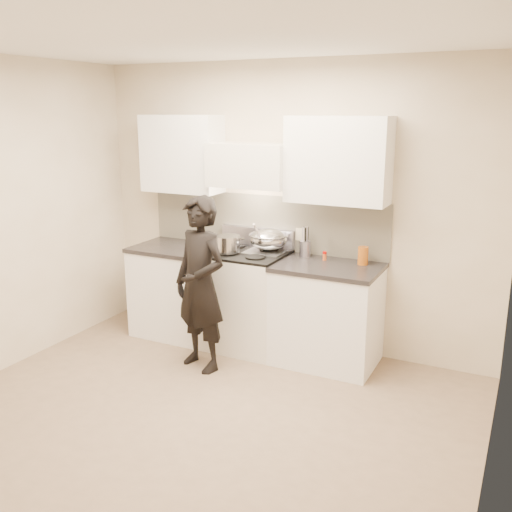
{
  "coord_description": "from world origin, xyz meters",
  "views": [
    {
      "loc": [
        2.1,
        -3.21,
        2.26
      ],
      "look_at": [
        -0.0,
        1.05,
        1.03
      ],
      "focal_mm": 40.0,
      "sensor_mm": 36.0,
      "label": 1
    }
  ],
  "objects_px": {
    "wok": "(269,239)",
    "person": "(200,284)",
    "counter_right": "(327,314)",
    "stove": "(245,299)",
    "utensil_crock": "(305,247)"
  },
  "relations": [
    {
      "from": "stove",
      "to": "wok",
      "type": "bearing_deg",
      "value": 36.03
    },
    {
      "from": "person",
      "to": "utensil_crock",
      "type": "bearing_deg",
      "value": 67.28
    },
    {
      "from": "utensil_crock",
      "to": "person",
      "type": "distance_m",
      "value": 1.05
    },
    {
      "from": "utensil_crock",
      "to": "person",
      "type": "height_order",
      "value": "person"
    },
    {
      "from": "counter_right",
      "to": "wok",
      "type": "relative_size",
      "value": 1.99
    },
    {
      "from": "counter_right",
      "to": "person",
      "type": "relative_size",
      "value": 0.59
    },
    {
      "from": "wok",
      "to": "person",
      "type": "distance_m",
      "value": 0.84
    },
    {
      "from": "stove",
      "to": "utensil_crock",
      "type": "relative_size",
      "value": 3.44
    },
    {
      "from": "wok",
      "to": "person",
      "type": "relative_size",
      "value": 0.3
    },
    {
      "from": "utensil_crock",
      "to": "stove",
      "type": "bearing_deg",
      "value": -160.07
    },
    {
      "from": "wok",
      "to": "utensil_crock",
      "type": "bearing_deg",
      "value": 9.67
    },
    {
      "from": "utensil_crock",
      "to": "wok",
      "type": "bearing_deg",
      "value": -170.33
    },
    {
      "from": "person",
      "to": "stove",
      "type": "bearing_deg",
      "value": 94.78
    },
    {
      "from": "counter_right",
      "to": "stove",
      "type": "bearing_deg",
      "value": -180.0
    },
    {
      "from": "stove",
      "to": "wok",
      "type": "xyz_separation_m",
      "value": [
        0.18,
        0.13,
        0.59
      ]
    }
  ]
}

